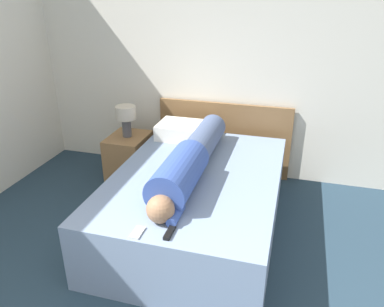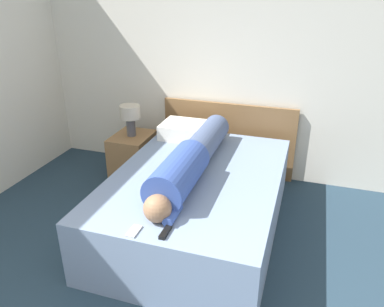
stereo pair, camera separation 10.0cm
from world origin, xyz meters
The scene contains 9 objects.
wall_back centered at (0.00, 3.43, 1.30)m, with size 5.50×0.06×2.60m.
bed centered at (-0.02, 2.22, 0.27)m, with size 1.36×1.98×0.54m.
headboard centered at (-0.02, 3.36, 0.41)m, with size 1.48×0.04×0.82m.
nightstand centered at (-0.99, 2.95, 0.25)m, with size 0.40×0.49×0.49m.
table_lamp centered at (-0.99, 2.95, 0.72)m, with size 0.22×0.22×0.34m.
person_lying centered at (-0.06, 2.18, 0.68)m, with size 0.30×1.67×0.30m.
pillow_near_headboard centered at (-0.35, 2.97, 0.62)m, with size 0.54×0.38×0.15m.
tv_remote centered at (0.04, 1.36, 0.55)m, with size 0.04×0.15×0.02m.
cell_phone centered at (-0.16, 1.31, 0.55)m, with size 0.06×0.13×0.01m.
Camera 2 is at (0.81, -0.46, 1.99)m, focal length 35.00 mm.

